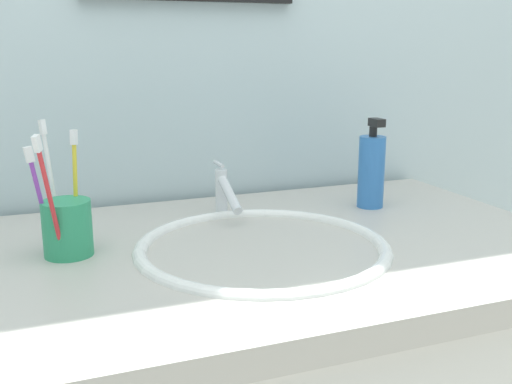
{
  "coord_description": "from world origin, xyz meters",
  "views": [
    {
      "loc": [
        -0.34,
        -0.9,
        1.17
      ],
      "look_at": [
        0.01,
        0.0,
        0.93
      ],
      "focal_mm": 41.79,
      "sensor_mm": 36.0,
      "label": 1
    }
  ],
  "objects_px": {
    "toothbrush_red": "(49,192)",
    "soap_dispenser": "(371,170)",
    "faucet": "(224,192)",
    "toothbrush_purple": "(39,194)",
    "toothbrush_white": "(51,176)",
    "toothbrush_yellow": "(75,181)",
    "toothbrush_cup": "(67,228)"
  },
  "relations": [
    {
      "from": "faucet",
      "to": "toothbrush_purple",
      "type": "bearing_deg",
      "value": -159.98
    },
    {
      "from": "toothbrush_yellow",
      "to": "soap_dispenser",
      "type": "distance_m",
      "value": 0.6
    },
    {
      "from": "toothbrush_red",
      "to": "soap_dispenser",
      "type": "bearing_deg",
      "value": 12.18
    },
    {
      "from": "toothbrush_white",
      "to": "toothbrush_purple",
      "type": "distance_m",
      "value": 0.06
    },
    {
      "from": "toothbrush_yellow",
      "to": "soap_dispenser",
      "type": "xyz_separation_m",
      "value": [
        0.59,
        0.06,
        -0.04
      ]
    },
    {
      "from": "toothbrush_red",
      "to": "toothbrush_white",
      "type": "bearing_deg",
      "value": 85.62
    },
    {
      "from": "toothbrush_cup",
      "to": "toothbrush_purple",
      "type": "height_order",
      "value": "toothbrush_purple"
    },
    {
      "from": "toothbrush_white",
      "to": "soap_dispenser",
      "type": "xyz_separation_m",
      "value": [
        0.63,
        0.04,
        -0.04
      ]
    },
    {
      "from": "faucet",
      "to": "toothbrush_purple",
      "type": "height_order",
      "value": "toothbrush_purple"
    },
    {
      "from": "toothbrush_purple",
      "to": "soap_dispenser",
      "type": "distance_m",
      "value": 0.66
    },
    {
      "from": "faucet",
      "to": "toothbrush_white",
      "type": "distance_m",
      "value": 0.34
    },
    {
      "from": "toothbrush_white",
      "to": "faucet",
      "type": "bearing_deg",
      "value": 13.06
    },
    {
      "from": "faucet",
      "to": "toothbrush_white",
      "type": "relative_size",
      "value": 0.69
    },
    {
      "from": "faucet",
      "to": "toothbrush_white",
      "type": "xyz_separation_m",
      "value": [
        -0.32,
        -0.07,
        0.07
      ]
    },
    {
      "from": "soap_dispenser",
      "to": "faucet",
      "type": "bearing_deg",
      "value": 173.28
    },
    {
      "from": "faucet",
      "to": "soap_dispenser",
      "type": "xyz_separation_m",
      "value": [
        0.31,
        -0.04,
        0.03
      ]
    },
    {
      "from": "faucet",
      "to": "soap_dispenser",
      "type": "height_order",
      "value": "soap_dispenser"
    },
    {
      "from": "faucet",
      "to": "toothbrush_red",
      "type": "xyz_separation_m",
      "value": [
        -0.33,
        -0.17,
        0.07
      ]
    },
    {
      "from": "faucet",
      "to": "toothbrush_yellow",
      "type": "relative_size",
      "value": 0.75
    },
    {
      "from": "toothbrush_cup",
      "to": "toothbrush_white",
      "type": "relative_size",
      "value": 0.43
    },
    {
      "from": "faucet",
      "to": "toothbrush_cup",
      "type": "xyz_separation_m",
      "value": [
        -0.3,
        -0.12,
        -0.01
      ]
    },
    {
      "from": "toothbrush_white",
      "to": "toothbrush_yellow",
      "type": "bearing_deg",
      "value": -26.79
    },
    {
      "from": "toothbrush_white",
      "to": "toothbrush_red",
      "type": "xyz_separation_m",
      "value": [
        -0.01,
        -0.1,
        -0.0
      ]
    },
    {
      "from": "toothbrush_cup",
      "to": "toothbrush_yellow",
      "type": "relative_size",
      "value": 0.47
    },
    {
      "from": "soap_dispenser",
      "to": "toothbrush_purple",
      "type": "bearing_deg",
      "value": -172.31
    },
    {
      "from": "toothbrush_white",
      "to": "soap_dispenser",
      "type": "distance_m",
      "value": 0.63
    },
    {
      "from": "toothbrush_white",
      "to": "toothbrush_red",
      "type": "relative_size",
      "value": 1.03
    },
    {
      "from": "toothbrush_white",
      "to": "toothbrush_red",
      "type": "height_order",
      "value": "toothbrush_white"
    },
    {
      "from": "toothbrush_red",
      "to": "faucet",
      "type": "bearing_deg",
      "value": 27.93
    },
    {
      "from": "toothbrush_yellow",
      "to": "faucet",
      "type": "bearing_deg",
      "value": 18.09
    },
    {
      "from": "toothbrush_cup",
      "to": "toothbrush_red",
      "type": "distance_m",
      "value": 0.09
    },
    {
      "from": "toothbrush_white",
      "to": "toothbrush_red",
      "type": "bearing_deg",
      "value": -94.38
    }
  ]
}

